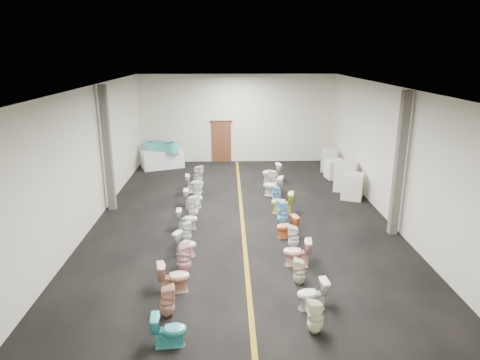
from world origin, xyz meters
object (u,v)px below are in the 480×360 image
Objects in this scene: toilet_right_0 at (316,317)px; display_table at (162,159)px; toilet_left_6 at (187,219)px; toilet_right_11 at (271,173)px; toilet_left_11 at (198,175)px; appliance_crate_d at (329,161)px; toilet_right_5 at (287,227)px; toilet_right_4 at (294,237)px; toilet_left_10 at (195,183)px; toilet_right_9 at (273,186)px; toilet_right_1 at (312,294)px; toilet_right_2 at (300,272)px; toilet_right_10 at (273,180)px; toilet_right_8 at (277,195)px; toilet_left_1 at (167,301)px; toilet_right_7 at (282,203)px; appliance_crate_c at (335,169)px; toilet_left_3 at (184,258)px; appliance_crate_a at (352,186)px; toilet_left_7 at (193,206)px; toilet_right_3 at (297,252)px; toilet_right_6 at (283,213)px; appliance_crate_b at (345,177)px; toilet_left_4 at (186,244)px; toilet_left_2 at (174,277)px; toilet_left_5 at (186,232)px; toilet_left_0 at (169,330)px; toilet_left_8 at (193,198)px; toilet_left_9 at (197,190)px; bathtub at (162,147)px.

display_table is at bearing -167.37° from toilet_right_0.
toilet_right_11 reaches higher than toilet_left_6.
appliance_crate_d is at bearing -54.53° from toilet_left_11.
toilet_right_4 is at bearing -9.29° from toilet_right_5.
toilet_left_10 is 5.57m from toilet_right_5.
toilet_right_1 is at bearing 17.98° from toilet_right_9.
toilet_right_10 is (0.15, 7.70, 0.07)m from toilet_right_2.
toilet_left_1 is at bearing -32.75° from toilet_right_8.
appliance_crate_c is at bearing 158.51° from toilet_right_7.
toilet_left_6 is (-0.18, 2.91, -0.07)m from toilet_left_3.
toilet_right_11 is at bearing 171.01° from toilet_right_0.
appliance_crate_a is 1.22× the size of toilet_left_7.
toilet_right_10 reaches higher than toilet_right_3.
toilet_right_5 is at bearing 9.36° from toilet_right_7.
toilet_right_1 is (-3.01, -7.47, -0.15)m from appliance_crate_a.
toilet_right_6 is 1.04m from toilet_right_7.
appliance_crate_b reaches higher than appliance_crate_c.
toilet_right_2 is 6.84m from toilet_right_9.
display_table is at bearing -143.33° from toilet_right_2.
toilet_left_11 is (0.04, 4.84, 0.08)m from toilet_left_6.
toilet_left_4 is at bearing -45.17° from toilet_right_8.
toilet_left_2 reaches higher than toilet_right_0.
toilet_left_3 is 7.75m from toilet_left_11.
toilet_left_5 is 0.90× the size of toilet_right_0.
display_table is at bearing -125.44° from toilet_right_11.
toilet_left_2 is at bearing 173.55° from toilet_left_10.
toilet_left_11 is 1.04× the size of toilet_right_10.
toilet_left_0 is 5.80m from toilet_left_6.
toilet_left_2 is at bearing -120.00° from appliance_crate_d.
toilet_left_8 is at bearing -54.46° from toilet_right_11.
toilet_right_1 reaches higher than toilet_left_5.
toilet_left_11 is at bearing 25.11° from toilet_left_9.
toilet_right_7 is at bearing -29.04° from bathtub.
toilet_left_0 reaches higher than toilet_right_5.
appliance_crate_a reaches higher than display_table.
toilet_left_10 is at bearing -163.34° from appliance_crate_c.
display_table reaches higher than toilet_right_1.
toilet_left_9 is 1.00× the size of toilet_right_4.
toilet_left_5 is (-6.16, -3.87, -0.16)m from appliance_crate_a.
appliance_crate_c reaches higher than toilet_left_8.
toilet_right_6 reaches higher than toilet_left_5.
appliance_crate_d is at bearing 158.56° from toilet_right_1.
toilet_left_4 is (-0.06, 1.05, -0.08)m from toilet_left_3.
toilet_right_10 is (3.13, 6.00, 0.08)m from toilet_left_4.
toilet_right_3 is (3.02, 3.21, 0.03)m from toilet_left_0.
toilet_right_8 is at bearing -84.54° from toilet_left_8.
toilet_right_7 is at bearing 21.20° from toilet_right_9.
toilet_left_10 is at bearing -64.51° from display_table.
toilet_right_0 is at bearing -88.56° from toilet_left_0.
toilet_left_7 is at bearing -72.28° from toilet_right_7.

